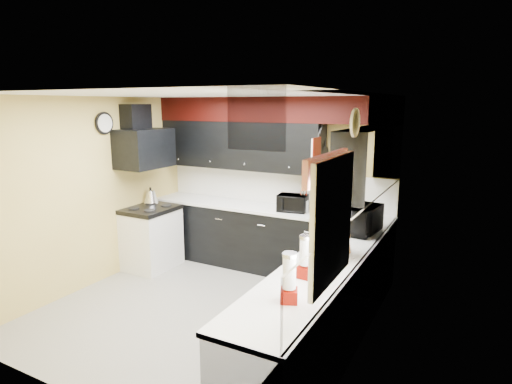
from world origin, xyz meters
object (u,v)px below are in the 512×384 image
utensil_crock (303,206)px  knife_block (329,206)px  kettle (151,197)px  toaster_oven (293,203)px  microwave (360,219)px

utensil_crock → knife_block: size_ratio=0.68×
kettle → toaster_oven: bearing=12.6°
microwave → utensil_crock: microwave is taller
toaster_oven → kettle: toaster_oven is taller
knife_block → toaster_oven: bearing=170.4°
kettle → utensil_crock: bearing=12.9°
microwave → utensil_crock: 1.11m
microwave → utensil_crock: bearing=63.8°
kettle → knife_block: bearing=11.7°
knife_block → kettle: bearing=174.3°
utensil_crock → microwave: bearing=-32.3°
knife_block → kettle: size_ratio=1.08×
microwave → kettle: 3.21m
utensil_crock → kettle: 2.34m
utensil_crock → knife_block: knife_block is taller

